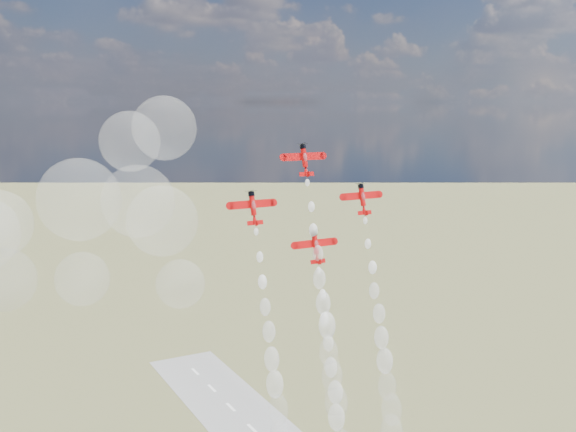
# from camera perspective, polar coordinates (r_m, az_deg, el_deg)

# --- Properties ---
(plane_lead) EXTENTS (11.17, 4.37, 7.81)m
(plane_lead) POSITION_cam_1_polar(r_m,az_deg,el_deg) (163.69, 1.40, 4.82)
(plane_lead) COLOR red
(plane_lead) RESTS_ON ground
(plane_left) EXTENTS (11.17, 4.37, 7.81)m
(plane_left) POSITION_cam_1_polar(r_m,az_deg,el_deg) (155.49, -2.98, 0.75)
(plane_left) COLOR red
(plane_left) RESTS_ON ground
(plane_right) EXTENTS (11.17, 4.37, 7.81)m
(plane_right) POSITION_cam_1_polar(r_m,az_deg,el_deg) (170.41, 6.32, 1.48)
(plane_right) COLOR red
(plane_right) RESTS_ON ground
(plane_slot) EXTENTS (11.17, 4.37, 7.81)m
(plane_slot) POSITION_cam_1_polar(r_m,az_deg,el_deg) (161.82, 2.36, -2.59)
(plane_slot) COLOR red
(plane_slot) RESTS_ON ground
(smoke_trail_lead) EXTENTS (5.31, 17.25, 53.84)m
(smoke_trail_lead) POSITION_cam_1_polar(r_m,az_deg,el_deg) (163.15, 3.55, -11.66)
(smoke_trail_lead) COLOR white
(smoke_trail_lead) RESTS_ON plane_lead
(smoke_trail_left) EXTENTS (5.18, 17.68, 53.73)m
(smoke_trail_left) POSITION_cam_1_polar(r_m,az_deg,el_deg) (158.03, -0.86, -16.46)
(smoke_trail_left) COLOR white
(smoke_trail_left) RESTS_ON plane_left
(smoke_trail_right) EXTENTS (5.32, 16.46, 53.84)m
(smoke_trail_right) POSITION_cam_1_polar(r_m,az_deg,el_deg) (173.17, 8.42, -14.21)
(smoke_trail_right) COLOR white
(smoke_trail_right) RESTS_ON plane_right
(drifted_smoke_cloud) EXTENTS (68.67, 37.17, 52.55)m
(drifted_smoke_cloud) POSITION_cam_1_polar(r_m,az_deg,el_deg) (164.91, -16.92, 0.62)
(drifted_smoke_cloud) COLOR white
(drifted_smoke_cloud) RESTS_ON ground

